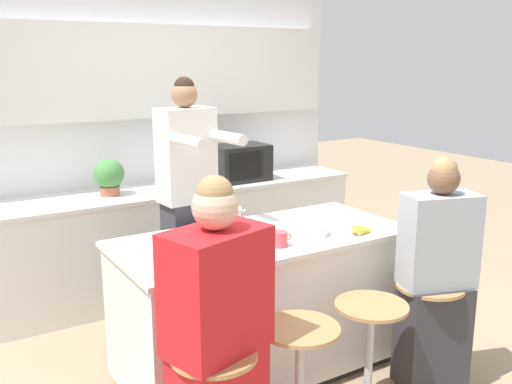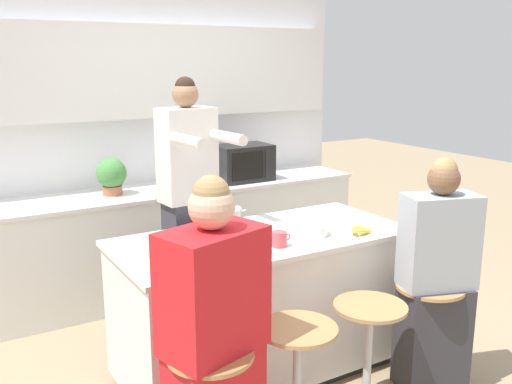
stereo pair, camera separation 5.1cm
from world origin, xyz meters
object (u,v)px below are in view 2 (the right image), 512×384
(bar_stool_center_left, at_px, (297,380))
(person_seated_near, at_px, (435,289))
(bar_stool_center_right, at_px, (368,354))
(kitchen_island, at_px, (263,303))
(microwave, at_px, (243,163))
(coffee_cup_near, at_px, (280,239))
(bar_stool_rightmost, at_px, (427,331))
(person_wrapped_blanket, at_px, (214,342))
(person_cooking, at_px, (189,214))
(cooking_pot, at_px, (224,221))
(banana_bunch, at_px, (360,230))
(fruit_bowl, at_px, (311,230))
(potted_plant, at_px, (112,175))

(bar_stool_center_left, distance_m, person_seated_near, 1.01)
(bar_stool_center_right, bearing_deg, kitchen_island, 108.83)
(microwave, bearing_deg, kitchen_island, -115.41)
(bar_stool_center_left, relative_size, bar_stool_center_right, 1.00)
(bar_stool_center_right, distance_m, coffee_cup_near, 0.78)
(kitchen_island, height_order, coffee_cup_near, coffee_cup_near)
(bar_stool_rightmost, relative_size, person_wrapped_blanket, 0.45)
(bar_stool_center_left, bearing_deg, kitchen_island, 71.47)
(person_cooking, bearing_deg, person_wrapped_blanket, -114.75)
(kitchen_island, height_order, bar_stool_center_right, kitchen_island)
(bar_stool_center_right, bearing_deg, bar_stool_rightmost, 2.61)
(person_cooking, bearing_deg, cooking_pot, -92.02)
(person_wrapped_blanket, bearing_deg, microwave, 41.63)
(kitchen_island, xyz_separation_m, cooking_pot, (-0.18, 0.16, 0.52))
(cooking_pot, xyz_separation_m, banana_bunch, (0.69, -0.44, -0.05))
(person_seated_near, xyz_separation_m, fruit_bowl, (-0.49, 0.55, 0.29))
(person_cooking, height_order, person_seated_near, person_cooking)
(person_cooking, bearing_deg, coffee_cup_near, -83.00)
(banana_bunch, xyz_separation_m, microwave, (0.20, 1.77, 0.12))
(kitchen_island, height_order, bar_stool_rightmost, kitchen_island)
(bar_stool_center_right, relative_size, potted_plant, 2.27)
(bar_stool_center_right, xyz_separation_m, coffee_cup_near, (-0.27, 0.47, 0.56))
(bar_stool_center_right, distance_m, person_wrapped_blanket, 0.97)
(person_wrapped_blanket, bearing_deg, cooking_pot, 43.68)
(person_cooking, distance_m, fruit_bowl, 0.88)
(coffee_cup_near, bearing_deg, microwave, 66.71)
(kitchen_island, distance_m, bar_stool_center_left, 0.75)
(bar_stool_center_left, relative_size, person_wrapped_blanket, 0.45)
(fruit_bowl, bearing_deg, person_seated_near, -48.47)
(person_wrapped_blanket, xyz_separation_m, coffee_cup_near, (0.65, 0.47, 0.25))
(bar_stool_rightmost, relative_size, fruit_bowl, 3.19)
(bar_stool_center_left, height_order, person_wrapped_blanket, person_wrapped_blanket)
(person_seated_near, xyz_separation_m, microwave, (-0.03, 2.18, 0.41))
(person_seated_near, relative_size, coffee_cup_near, 11.69)
(person_wrapped_blanket, xyz_separation_m, fruit_bowl, (0.93, 0.55, 0.24))
(banana_bunch, bearing_deg, fruit_bowl, 151.50)
(kitchen_island, distance_m, person_wrapped_blanket, 1.00)
(banana_bunch, bearing_deg, bar_stool_rightmost, -62.30)
(fruit_bowl, bearing_deg, bar_stool_center_right, -91.03)
(bar_stool_center_right, relative_size, banana_bunch, 3.79)
(person_seated_near, xyz_separation_m, coffee_cup_near, (-0.77, 0.47, 0.30))
(person_wrapped_blanket, xyz_separation_m, cooking_pot, (0.50, 0.85, 0.28))
(fruit_bowl, relative_size, potted_plant, 0.71)
(person_seated_near, height_order, banana_bunch, person_seated_near)
(person_seated_near, distance_m, cooking_pot, 1.30)
(coffee_cup_near, height_order, banana_bunch, coffee_cup_near)
(person_wrapped_blanket, relative_size, microwave, 3.00)
(fruit_bowl, distance_m, potted_plant, 1.82)
(kitchen_island, height_order, banana_bunch, banana_bunch)
(bar_stool_center_right, bearing_deg, person_wrapped_blanket, 179.77)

